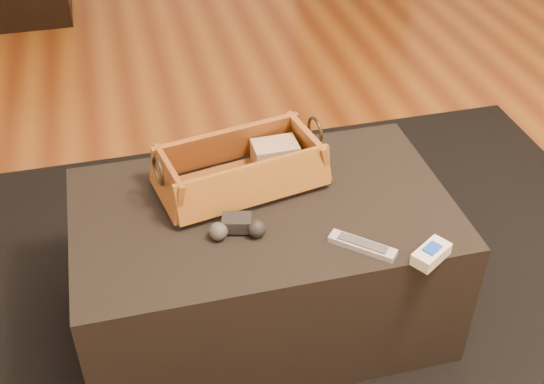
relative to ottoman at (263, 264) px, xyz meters
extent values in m
cube|color=brown|center=(-0.02, 0.00, -0.23)|extent=(5.00, 5.50, 0.01)
cube|color=black|center=(0.00, -0.05, -0.22)|extent=(2.60, 2.00, 0.01)
cube|color=black|center=(0.00, 0.00, 0.00)|extent=(1.00, 0.60, 0.42)
cube|color=black|center=(-0.05, 0.08, 0.24)|extent=(0.24, 0.12, 0.02)
cube|color=tan|center=(0.07, 0.16, 0.26)|extent=(0.13, 0.09, 0.07)
cube|color=#925921|center=(-0.04, 0.10, 0.22)|extent=(0.42, 0.25, 0.02)
cube|color=#A05824|center=(-0.05, 0.20, 0.28)|extent=(0.43, 0.12, 0.11)
cube|color=#A86926|center=(-0.02, 0.01, 0.28)|extent=(0.43, 0.12, 0.11)
cube|color=#AB6526|center=(0.17, 0.14, 0.28)|extent=(0.08, 0.22, 0.11)
cube|color=brown|center=(-0.24, 0.07, 0.28)|extent=(0.08, 0.22, 0.11)
torus|color=#2F291F|center=(0.18, 0.15, 0.33)|extent=(0.02, 0.08, 0.08)
torus|color=#2F291F|center=(-0.26, 0.06, 0.33)|extent=(0.02, 0.08, 0.08)
cube|color=black|center=(-0.08, -0.08, 0.23)|extent=(0.08, 0.07, 0.03)
sphere|color=#38383B|center=(-0.14, -0.09, 0.23)|extent=(0.05, 0.05, 0.05)
sphere|color=black|center=(-0.04, -0.11, 0.23)|extent=(0.05, 0.05, 0.05)
cube|color=#B9BBC1|center=(0.20, -0.22, 0.22)|extent=(0.15, 0.14, 0.02)
cube|color=#404043|center=(0.20, -0.22, 0.23)|extent=(0.11, 0.10, 0.00)
cube|color=silver|center=(0.34, -0.29, 0.23)|extent=(0.11, 0.10, 0.03)
cube|color=blue|center=(0.34, -0.29, 0.24)|extent=(0.05, 0.05, 0.01)
camera|label=1|loc=(-0.32, -1.36, 1.34)|focal=45.00mm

